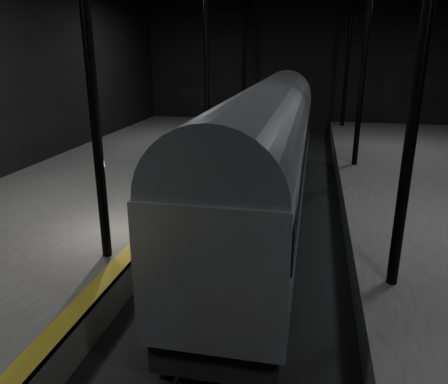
# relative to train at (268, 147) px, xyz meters

# --- Properties ---
(ground) EXTENTS (44.00, 44.00, 0.00)m
(ground) POSITION_rel_train_xyz_m (0.00, -2.25, -2.94)
(ground) COLOR black
(ground) RESTS_ON ground
(platform_left) EXTENTS (9.00, 43.80, 1.00)m
(platform_left) POSITION_rel_train_xyz_m (-7.50, -2.25, -2.44)
(platform_left) COLOR #4A4B48
(platform_left) RESTS_ON ground
(tactile_strip) EXTENTS (0.50, 43.80, 0.01)m
(tactile_strip) POSITION_rel_train_xyz_m (-3.25, -2.25, -1.93)
(tactile_strip) COLOR olive
(tactile_strip) RESTS_ON platform_left
(track) EXTENTS (2.40, 43.00, 0.24)m
(track) POSITION_rel_train_xyz_m (0.00, -2.25, -2.87)
(track) COLOR #3F3328
(track) RESTS_ON ground
(train) EXTENTS (2.95, 19.70, 5.27)m
(train) POSITION_rel_train_xyz_m (0.00, 0.00, 0.00)
(train) COLOR #93969A
(train) RESTS_ON ground
(woman) EXTENTS (0.70, 0.55, 1.70)m
(woman) POSITION_rel_train_xyz_m (-4.12, -1.57, -1.09)
(woman) COLOR tan
(woman) RESTS_ON platform_left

